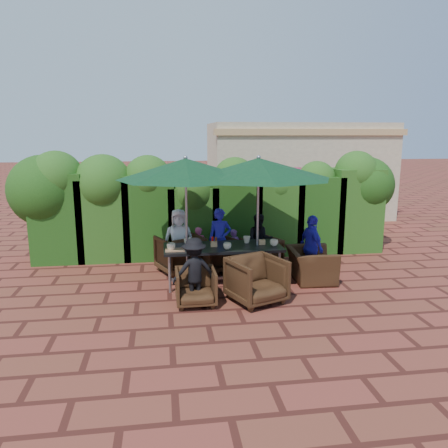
{
  "coord_description": "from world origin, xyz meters",
  "views": [
    {
      "loc": [
        -1.18,
        -7.78,
        2.84
      ],
      "look_at": [
        -0.02,
        0.4,
        1.13
      ],
      "focal_mm": 35.0,
      "sensor_mm": 36.0,
      "label": 1
    }
  ],
  "objects": [
    {
      "name": "chair_near_left",
      "position": [
        -0.67,
        -0.8,
        0.34
      ],
      "size": [
        0.67,
        0.63,
        0.69
      ],
      "primitive_type": "imported",
      "rotation": [
        0.0,
        0.0,
        0.01
      ],
      "color": "black",
      "rests_on": "ground"
    },
    {
      "name": "dining_table",
      "position": [
        -0.08,
        0.19,
        0.67
      ],
      "size": [
        2.24,
        0.9,
        0.75
      ],
      "color": "black",
      "rests_on": "ground"
    },
    {
      "name": "pedestrian_b",
      "position": [
        2.64,
        4.44,
        0.95
      ],
      "size": [
        0.92,
        0.58,
        1.9
      ],
      "primitive_type": "imported",
      "rotation": [
        0.0,
        0.0,
        3.12
      ],
      "color": "#DF4F87",
      "rests_on": "ground"
    },
    {
      "name": "chair_far_left",
      "position": [
        -0.86,
        1.03,
        0.43
      ],
      "size": [
        1.08,
        1.06,
        0.86
      ],
      "primitive_type": "imported",
      "rotation": [
        0.0,
        0.0,
        3.56
      ],
      "color": "black",
      "rests_on": "ground"
    },
    {
      "name": "cup_d",
      "position": [
        0.42,
        0.35,
        0.82
      ],
      "size": [
        0.14,
        0.14,
        0.14
      ],
      "primitive_type": "imported",
      "color": "beige",
      "rests_on": "dining_table"
    },
    {
      "name": "hedge_wall",
      "position": [
        -0.32,
        2.32,
        1.34
      ],
      "size": [
        9.1,
        1.6,
        2.49
      ],
      "color": "#17390F",
      "rests_on": "ground"
    },
    {
      "name": "child_left",
      "position": [
        -0.43,
        1.32,
        0.44
      ],
      "size": [
        0.34,
        0.29,
        0.88
      ],
      "primitive_type": "imported",
      "rotation": [
        0.0,
        0.0,
        0.1
      ],
      "color": "#DF4F87",
      "rests_on": "ground"
    },
    {
      "name": "adult_far_mid",
      "position": [
        -0.02,
        1.06,
        0.66
      ],
      "size": [
        0.53,
        0.45,
        1.32
      ],
      "primitive_type": "imported",
      "rotation": [
        0.0,
        0.0,
        -0.14
      ],
      "color": "#2821B7",
      "rests_on": "ground"
    },
    {
      "name": "chair_far_right",
      "position": [
        0.89,
        1.11,
        0.36
      ],
      "size": [
        0.91,
        0.89,
        0.72
      ],
      "primitive_type": "imported",
      "rotation": [
        0.0,
        0.0,
        3.58
      ],
      "color": "black",
      "rests_on": "ground"
    },
    {
      "name": "umbrella_left",
      "position": [
        -0.75,
        0.23,
        2.21
      ],
      "size": [
        2.55,
        2.55,
        2.46
      ],
      "color": "gray",
      "rests_on": "ground"
    },
    {
      "name": "ketchup_bottle",
      "position": [
        -0.26,
        0.26,
        0.83
      ],
      "size": [
        0.04,
        0.04,
        0.17
      ],
      "primitive_type": "cylinder",
      "color": "#B20C0A",
      "rests_on": "dining_table"
    },
    {
      "name": "adult_near_left",
      "position": [
        -0.69,
        -0.72,
        0.57
      ],
      "size": [
        0.78,
        0.45,
        1.14
      ],
      "primitive_type": "imported",
      "rotation": [
        0.0,
        0.0,
        3.3
      ],
      "color": "black",
      "rests_on": "ground"
    },
    {
      "name": "cup_a",
      "position": [
        -1.06,
        0.03,
        0.81
      ],
      "size": [
        0.16,
        0.16,
        0.13
      ],
      "primitive_type": "imported",
      "color": "beige",
      "rests_on": "dining_table"
    },
    {
      "name": "serving_tray",
      "position": [
        -0.99,
        -0.01,
        0.76
      ],
      "size": [
        0.35,
        0.25,
        0.02
      ],
      "primitive_type": "cube",
      "color": "#9F704D",
      "rests_on": "dining_table"
    },
    {
      "name": "number_block_right",
      "position": [
        0.69,
        0.19,
        0.8
      ],
      "size": [
        0.12,
        0.06,
        0.1
      ],
      "primitive_type": "cube",
      "color": "tan",
      "rests_on": "dining_table"
    },
    {
      "name": "cup_e",
      "position": [
        0.89,
        0.06,
        0.81
      ],
      "size": [
        0.16,
        0.16,
        0.12
      ],
      "primitive_type": "imported",
      "color": "beige",
      "rests_on": "dining_table"
    },
    {
      "name": "ground",
      "position": [
        0.0,
        0.0,
        0.0
      ],
      "size": [
        80.0,
        80.0,
        0.0
      ],
      "primitive_type": "plane",
      "color": "maroon",
      "rests_on": "ground"
    },
    {
      "name": "adult_far_right",
      "position": [
        0.86,
        1.11,
        0.59
      ],
      "size": [
        0.61,
        0.42,
        1.18
      ],
      "primitive_type": "imported",
      "rotation": [
        0.0,
        0.0,
        -0.13
      ],
      "color": "black",
      "rests_on": "ground"
    },
    {
      "name": "pedestrian_a",
      "position": [
        1.8,
        4.26,
        0.95
      ],
      "size": [
        1.82,
        1.56,
        1.91
      ],
      "primitive_type": "imported",
      "rotation": [
        0.0,
        0.0,
        2.52
      ],
      "color": "green",
      "rests_on": "ground"
    },
    {
      "name": "child_right",
      "position": [
        0.32,
        1.23,
        0.42
      ],
      "size": [
        0.37,
        0.34,
        0.83
      ],
      "primitive_type": "imported",
      "rotation": [
        0.0,
        0.0,
        0.41
      ],
      "color": "#7F4596",
      "rests_on": "ground"
    },
    {
      "name": "chair_end_right",
      "position": [
        1.67,
        0.13,
        0.43
      ],
      "size": [
        0.69,
        1.01,
        0.85
      ],
      "primitive_type": "imported",
      "rotation": [
        0.0,
        0.0,
        1.52
      ],
      "color": "black",
      "rests_on": "ground"
    },
    {
      "name": "adult_far_left",
      "position": [
        -0.87,
        1.13,
        0.66
      ],
      "size": [
        0.65,
        0.39,
        1.32
      ],
      "primitive_type": "imported",
      "rotation": [
        0.0,
        0.0,
        -0.01
      ],
      "color": "silver",
      "rests_on": "ground"
    },
    {
      "name": "number_block_left",
      "position": [
        -0.25,
        0.16,
        0.8
      ],
      "size": [
        0.12,
        0.06,
        0.1
      ],
      "primitive_type": "cube",
      "color": "tan",
      "rests_on": "dining_table"
    },
    {
      "name": "chair_near_right",
      "position": [
        0.37,
        -0.82,
        0.43
      ],
      "size": [
        1.07,
        1.04,
        0.86
      ],
      "primitive_type": "imported",
      "rotation": [
        0.0,
        0.0,
        0.39
      ],
      "color": "black",
      "rests_on": "ground"
    },
    {
      "name": "chair_far_mid",
      "position": [
        -0.09,
        1.02,
        0.39
      ],
      "size": [
        0.97,
        0.95,
        0.78
      ],
      "primitive_type": "imported",
      "rotation": [
        0.0,
        0.0,
        3.55
      ],
      "color": "black",
      "rests_on": "ground"
    },
    {
      "name": "pedestrian_c",
      "position": [
        3.72,
        4.17,
        0.82
      ],
      "size": [
        1.13,
        0.74,
        1.63
      ],
      "primitive_type": "imported",
      "rotation": [
        0.0,
        0.0,
        2.87
      ],
      "color": "#999AA1",
      "rests_on": "ground"
    },
    {
      "name": "building",
      "position": [
        3.5,
        6.99,
        1.61
      ],
      "size": [
        6.2,
        3.08,
        3.2
      ],
      "color": "beige",
      "rests_on": "ground"
    },
    {
      "name": "adult_end_right",
      "position": [
        1.72,
        0.27,
        0.64
      ],
      "size": [
        0.53,
        0.81,
        1.28
      ],
      "primitive_type": "imported",
      "rotation": [
        0.0,
        0.0,
        1.79
      ],
      "color": "#2821B7",
      "rests_on": "ground"
    },
    {
      "name": "sauce_bottle",
      "position": [
        -0.2,
        0.21,
        0.83
      ],
      "size": [
        0.04,
        0.04,
        0.17
      ],
      "primitive_type": "cylinder",
      "color": "#4C230C",
      "rests_on": "dining_table"
    },
    {
      "name": "cup_b",
      "position": [
        -0.73,
        0.34,
        0.82
      ],
      "size": [
        0.15,
        0.15,
        0.14
      ],
      "primitive_type": "imported",
      "color": "beige",
      "rests_on": "dining_table"
    },
    {
      "name": "umbrella_right",
      "position": [
        0.59,
        0.17,
        2.21
      ],
      "size": [
        2.76,
        2.76,
        2.46
      ],
      "color": "gray",
      "rests_on": "ground"
    },
    {
      "name": "cup_c",
      "position": [
        -0.03,
        -0.05,
        0.81
      ],
      "size": [
        0.15,
        0.15,
        0.12
      ],
      "primitive_type": "imported",
      "color": "beige",
      "rests_on": "dining_table"
    }
  ]
}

